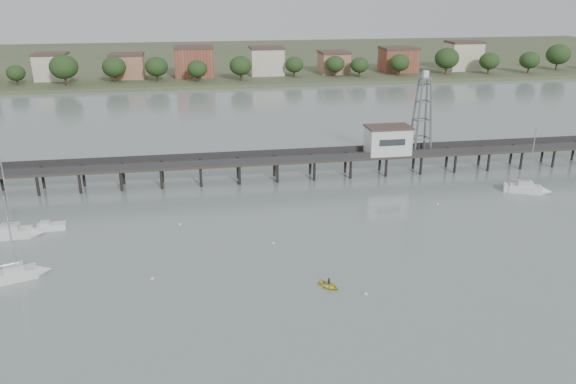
{
  "coord_description": "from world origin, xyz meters",
  "views": [
    {
      "loc": [
        -10.8,
        -38.65,
        34.11
      ],
      "look_at": [
        2.75,
        42.0,
        4.0
      ],
      "focal_mm": 35.0,
      "sensor_mm": 36.0,
      "label": 1
    }
  ],
  "objects_px": {
    "pier": "(257,161)",
    "sailboat_b": "(19,233)",
    "white_tender": "(51,227)",
    "sailboat_a": "(23,273)",
    "sailboat_e": "(531,189)",
    "lattice_tower": "(422,116)",
    "yellow_dinghy": "(329,287)"
  },
  "relations": [
    {
      "from": "sailboat_b",
      "to": "white_tender",
      "type": "xyz_separation_m",
      "value": [
        3.91,
        1.88,
        -0.16
      ]
    },
    {
      "from": "sailboat_a",
      "to": "yellow_dinghy",
      "type": "distance_m",
      "value": 37.83
    },
    {
      "from": "pier",
      "to": "white_tender",
      "type": "relative_size",
      "value": 36.19
    },
    {
      "from": "pier",
      "to": "sailboat_a",
      "type": "relative_size",
      "value": 12.99
    },
    {
      "from": "pier",
      "to": "sailboat_b",
      "type": "bearing_deg",
      "value": -152.27
    },
    {
      "from": "sailboat_a",
      "to": "yellow_dinghy",
      "type": "bearing_deg",
      "value": -32.11
    },
    {
      "from": "pier",
      "to": "sailboat_a",
      "type": "height_order",
      "value": "sailboat_a"
    },
    {
      "from": "lattice_tower",
      "to": "white_tender",
      "type": "xyz_separation_m",
      "value": [
        -64.41,
        -17.48,
        -10.62
      ]
    },
    {
      "from": "sailboat_a",
      "to": "yellow_dinghy",
      "type": "xyz_separation_m",
      "value": [
        36.85,
        -8.55,
        -0.65
      ]
    },
    {
      "from": "sailboat_a",
      "to": "sailboat_b",
      "type": "distance_m",
      "value": 13.52
    },
    {
      "from": "sailboat_e",
      "to": "sailboat_b",
      "type": "relative_size",
      "value": 0.96
    },
    {
      "from": "sailboat_e",
      "to": "sailboat_b",
      "type": "distance_m",
      "value": 83.42
    },
    {
      "from": "lattice_tower",
      "to": "sailboat_e",
      "type": "distance_m",
      "value": 23.49
    },
    {
      "from": "pier",
      "to": "sailboat_e",
      "type": "xyz_separation_m",
      "value": [
        46.48,
        -14.77,
        -3.15
      ]
    },
    {
      "from": "sailboat_e",
      "to": "sailboat_b",
      "type": "xyz_separation_m",
      "value": [
        -83.3,
        -4.58,
        -0.0
      ]
    },
    {
      "from": "sailboat_a",
      "to": "yellow_dinghy",
      "type": "relative_size",
      "value": 4.16
    },
    {
      "from": "pier",
      "to": "yellow_dinghy",
      "type": "xyz_separation_m",
      "value": [
        3.88,
        -40.86,
        -3.79
      ]
    },
    {
      "from": "sailboat_a",
      "to": "sailboat_e",
      "type": "bearing_deg",
      "value": -6.59
    },
    {
      "from": "lattice_tower",
      "to": "yellow_dinghy",
      "type": "bearing_deg",
      "value": -124.05
    },
    {
      "from": "sailboat_a",
      "to": "sailboat_b",
      "type": "relative_size",
      "value": 0.91
    },
    {
      "from": "pier",
      "to": "sailboat_e",
      "type": "distance_m",
      "value": 48.87
    },
    {
      "from": "sailboat_e",
      "to": "sailboat_b",
      "type": "height_order",
      "value": "sailboat_b"
    },
    {
      "from": "sailboat_e",
      "to": "sailboat_b",
      "type": "bearing_deg",
      "value": -152.24
    },
    {
      "from": "pier",
      "to": "sailboat_b",
      "type": "height_order",
      "value": "sailboat_b"
    },
    {
      "from": "lattice_tower",
      "to": "sailboat_a",
      "type": "bearing_deg",
      "value": -153.38
    },
    {
      "from": "pier",
      "to": "white_tender",
      "type": "height_order",
      "value": "pier"
    },
    {
      "from": "lattice_tower",
      "to": "sailboat_e",
      "type": "height_order",
      "value": "lattice_tower"
    },
    {
      "from": "sailboat_b",
      "to": "white_tender",
      "type": "height_order",
      "value": "sailboat_b"
    },
    {
      "from": "pier",
      "to": "yellow_dinghy",
      "type": "relative_size",
      "value": 54.02
    },
    {
      "from": "yellow_dinghy",
      "to": "lattice_tower",
      "type": "bearing_deg",
      "value": 17.17
    },
    {
      "from": "lattice_tower",
      "to": "sailboat_a",
      "type": "height_order",
      "value": "lattice_tower"
    },
    {
      "from": "pier",
      "to": "sailboat_b",
      "type": "relative_size",
      "value": 11.85
    }
  ]
}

